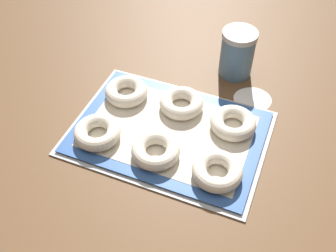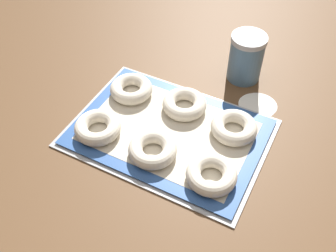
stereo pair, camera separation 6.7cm
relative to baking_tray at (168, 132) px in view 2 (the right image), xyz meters
name	(u,v)px [view 2 (the right image)]	position (x,y,z in m)	size (l,w,h in m)	color
ground_plane	(171,130)	(0.00, 0.01, 0.00)	(2.80, 2.80, 0.00)	brown
baking_tray	(168,132)	(0.00, 0.00, 0.00)	(0.51, 0.37, 0.01)	#B2B5BA
baking_mat	(168,131)	(0.00, 0.00, 0.01)	(0.49, 0.34, 0.00)	#2D569E
bagel_front_left	(98,127)	(-0.16, -0.09, 0.03)	(0.12, 0.12, 0.04)	silver
bagel_front_center	(152,149)	(0.00, -0.09, 0.03)	(0.12, 0.12, 0.04)	silver
bagel_front_right	(212,175)	(0.16, -0.09, 0.03)	(0.12, 0.12, 0.04)	silver
bagel_back_left	(131,89)	(-0.16, 0.08, 0.03)	(0.12, 0.12, 0.04)	silver
bagel_back_center	(183,104)	(0.00, 0.09, 0.03)	(0.12, 0.12, 0.04)	silver
bagel_back_right	(234,127)	(0.16, 0.08, 0.03)	(0.12, 0.12, 0.04)	silver
flour_canister	(246,57)	(0.10, 0.32, 0.07)	(0.10, 0.10, 0.15)	slate
flour_patch_near	(259,104)	(0.18, 0.22, 0.00)	(0.10, 0.10, 0.00)	white
flour_patch_far	(257,105)	(0.18, 0.21, 0.00)	(0.11, 0.10, 0.00)	white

